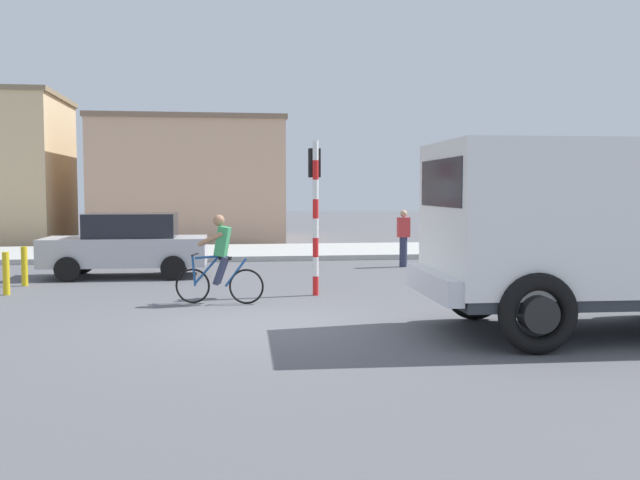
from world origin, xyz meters
name	(u,v)px	position (x,y,z in m)	size (l,w,h in m)	color
ground_plane	(266,325)	(0.00, 0.00, 0.00)	(120.00, 120.00, 0.00)	#56565B
sidewalk_far	(242,252)	(0.00, 12.76, 0.08)	(80.00, 5.00, 0.16)	#ADADA8
truck_foreground	(605,224)	(5.07, -1.31, 1.67)	(5.49, 2.98, 2.90)	white
cyclist	(220,259)	(-0.74, 2.32, 0.86)	(1.70, 0.58, 1.72)	black
traffic_light_pole	(315,196)	(1.23, 3.22, 2.07)	(0.24, 0.43, 3.20)	red
car_red_near	(127,245)	(-3.05, 6.93, 0.82)	(4.03, 1.94, 1.60)	#B7B7BC
pedestrian_near_kerb	(403,237)	(4.43, 8.22, 0.85)	(0.34, 0.22, 1.62)	#2D334C
bollard_near	(6,274)	(-5.16, 4.09, 0.45)	(0.14, 0.14, 0.90)	gold
bollard_far	(24,266)	(-5.16, 5.49, 0.45)	(0.14, 0.14, 0.90)	gold
building_mid_block	(191,180)	(-2.01, 20.68, 2.61)	(7.94, 7.70, 5.20)	tan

